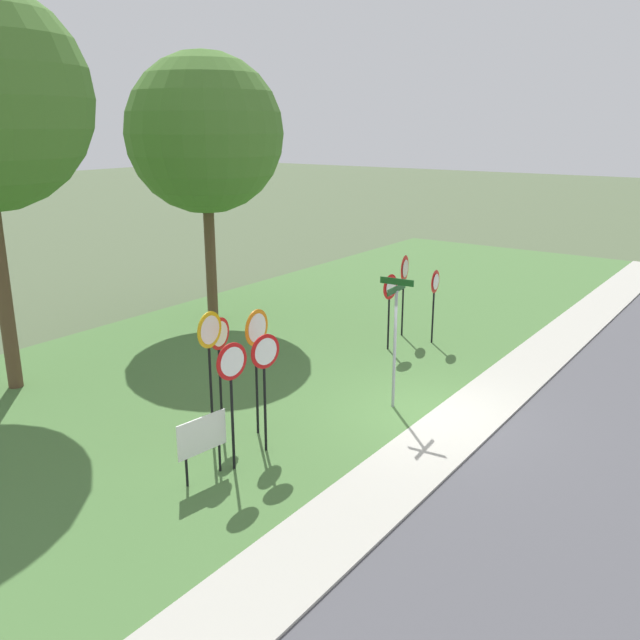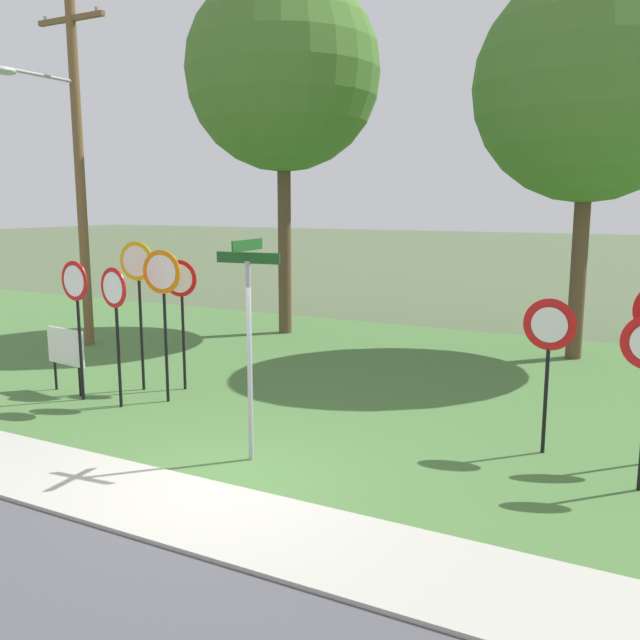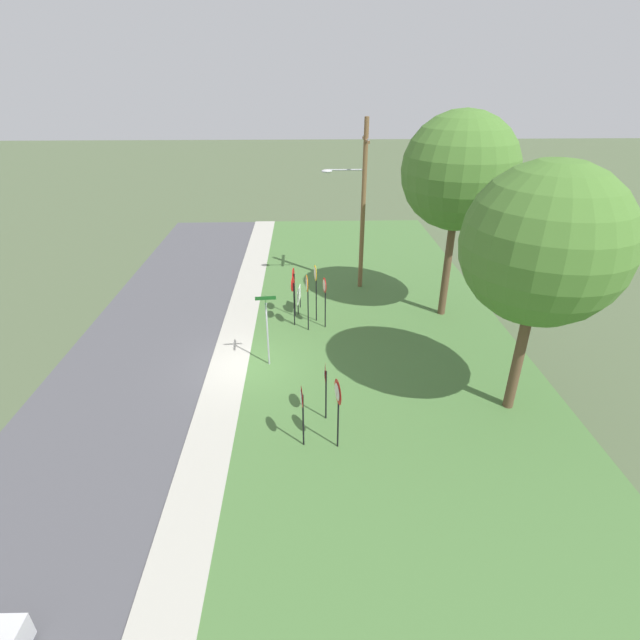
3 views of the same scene
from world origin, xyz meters
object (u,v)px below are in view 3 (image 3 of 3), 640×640
stop_sign_near_left (325,292)px  yield_sign_far_left (302,403)px  stop_sign_near_right (316,281)px  stop_sign_far_right (294,282)px  stop_sign_far_left (293,291)px  yield_sign_near_left (325,378)px  notice_board (299,296)px  oak_tree_right (544,245)px  utility_pole (361,202)px  street_name_post (267,325)px  stop_sign_far_center (307,290)px  oak_tree_left (460,172)px  yield_sign_near_right (337,398)px

stop_sign_near_left → yield_sign_far_left: size_ratio=1.11×
stop_sign_near_right → stop_sign_far_right: size_ratio=1.12×
stop_sign_far_left → yield_sign_near_left: 7.16m
notice_board → oak_tree_right: oak_tree_right is taller
stop_sign_far_left → utility_pole: (-4.64, 3.56, 3.03)m
stop_sign_far_right → yield_sign_far_left: (9.32, 0.39, -0.19)m
notice_board → street_name_post: bearing=-6.3°
utility_pole → yield_sign_near_left: bearing=-11.5°
stop_sign_near_left → oak_tree_right: 9.99m
stop_sign_far_right → yield_sign_far_left: bearing=8.9°
stop_sign_far_center → stop_sign_far_right: (-1.46, -0.64, -0.17)m
stop_sign_far_left → yield_sign_near_left: bearing=20.3°
oak_tree_right → stop_sign_near_left: bearing=-134.5°
stop_sign_far_center → yield_sign_near_left: 6.57m
stop_sign_near_right → oak_tree_left: (-0.58, 6.40, 4.86)m
stop_sign_far_center → stop_sign_far_right: bearing=-161.7°
oak_tree_right → utility_pole: bearing=-158.8°
yield_sign_near_left → yield_sign_near_right: bearing=15.6°
yield_sign_far_left → utility_pole: (-13.01, 3.16, 3.16)m
yield_sign_near_right → notice_board: (-10.05, -1.26, -1.10)m
stop_sign_near_right → stop_sign_far_right: bearing=-122.5°
stop_sign_far_left → yield_sign_near_left: (7.06, 1.19, -0.12)m
stop_sign_near_right → stop_sign_near_left: bearing=23.8°
stop_sign_far_left → oak_tree_right: bearing=61.0°
stop_sign_far_center → yield_sign_near_right: 8.02m
yield_sign_near_right → notice_board: size_ratio=2.05×
stop_sign_far_left → oak_tree_right: 11.15m
stop_sign_far_center → utility_pole: 6.55m
utility_pole → oak_tree_left: (3.62, 3.90, 2.12)m
stop_sign_near_left → stop_sign_near_right: stop_sign_near_right is taller
stop_sign_near_right → stop_sign_far_left: bearing=-74.3°
stop_sign_near_left → yield_sign_far_left: bearing=-16.8°
street_name_post → oak_tree_right: oak_tree_right is taller
stop_sign_far_left → oak_tree_right: (6.58, 7.90, 4.31)m
oak_tree_left → stop_sign_near_left: bearing=-78.0°
notice_board → oak_tree_left: oak_tree_left is taller
stop_sign_near_left → yield_sign_near_left: (6.80, -0.28, -0.14)m
stop_sign_far_center → street_name_post: 3.37m
stop_sign_near_left → stop_sign_near_right: bearing=-158.9°
stop_sign_far_center → stop_sign_far_right: size_ratio=1.08×
stop_sign_far_right → notice_board: stop_sign_far_right is taller
yield_sign_far_left → stop_sign_far_center: bearing=172.2°
stop_sign_far_right → street_name_post: (4.40, -1.00, -0.03)m
stop_sign_near_right → stop_sign_far_center: 1.04m
stop_sign_far_center → notice_board: (-2.08, -0.41, -1.20)m
stop_sign_near_right → yield_sign_near_left: size_ratio=1.27×
notice_board → yield_sign_near_right: bearing=14.7°
stop_sign_near_left → oak_tree_left: 8.00m
utility_pole → notice_board: 6.04m
yield_sign_near_left → stop_sign_far_left: bearing=-167.3°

